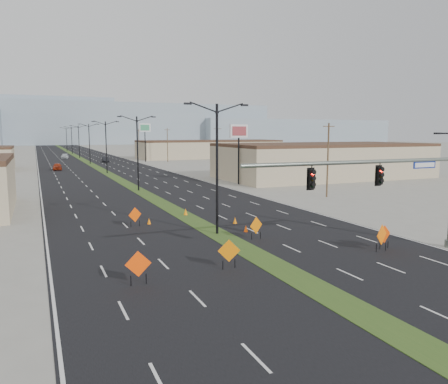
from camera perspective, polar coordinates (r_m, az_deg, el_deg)
name	(u,v)px	position (r m, az deg, el deg)	size (l,w,h in m)	color
ground	(304,282)	(23.98, 10.38, -11.48)	(600.00, 600.00, 0.00)	gray
road_surface	(88,163)	(119.68, -17.29, 3.65)	(25.00, 400.00, 0.02)	black
median_strip	(88,163)	(119.68, -17.29, 3.65)	(2.00, 400.00, 0.04)	#2D4C1B
building_se_near	(323,162)	(79.20, 12.84, 3.88)	(36.00, 18.00, 5.50)	tan
building_se_far	(209,150)	(138.48, -1.91, 5.54)	(44.00, 16.00, 5.00)	tan
mesa_center	(114,124)	(323.13, -14.17, 8.62)	(220.00, 50.00, 28.00)	#8598A6
mesa_east	(290,131)	(363.96, 8.65, 7.86)	(160.00, 50.00, 18.00)	#8598A6
mesa_backdrop	(6,121)	(339.28, -26.62, 8.33)	(140.00, 50.00, 32.00)	#8598A6
signal_mast	(402,181)	(29.88, 22.21, 1.31)	(16.30, 0.60, 8.00)	slate
streetlight_0	(217,165)	(33.36, -0.92, 3.58)	(5.15, 0.24, 10.02)	black
streetlight_1	(138,151)	(60.16, -11.22, 5.30)	(5.15, 0.24, 10.02)	black
streetlight_2	(106,145)	(87.71, -15.14, 5.91)	(5.15, 0.24, 10.02)	black
streetlight_3	(89,142)	(115.47, -17.18, 6.21)	(5.15, 0.24, 10.02)	black
streetlight_4	(79,141)	(143.33, -18.43, 6.40)	(5.15, 0.24, 10.02)	black
streetlight_5	(72,139)	(171.24, -19.27, 6.52)	(5.15, 0.24, 10.02)	black
streetlight_6	(67,138)	(199.17, -19.88, 6.61)	(5.15, 0.24, 10.02)	black
utility_pole_0	(328,159)	(54.72, 13.41, 4.23)	(1.60, 0.20, 9.00)	#4C3823
utility_pole_1	(218,149)	(85.33, -0.84, 5.63)	(1.60, 0.20, 9.00)	#4C3823
utility_pole_2	(167,145)	(118.40, -7.39, 6.16)	(1.60, 0.20, 9.00)	#4C3823
utility_pole_3	(139,142)	(152.34, -11.07, 6.43)	(1.60, 0.20, 9.00)	#4C3823
car_left	(57,167)	(98.41, -20.95, 3.11)	(1.74, 4.34, 1.48)	#9B2A10
car_mid	(105,160)	(121.18, -15.24, 4.11)	(1.47, 4.22, 1.39)	black
car_far	(65,156)	(142.15, -20.08, 4.41)	(1.98, 4.88, 1.42)	silver
construction_sign_0	(138,265)	(23.23, -11.14, -9.34)	(1.36, 0.15, 1.82)	#FF4405
construction_sign_1	(229,252)	(25.41, 0.66, -7.80)	(1.27, 0.41, 1.75)	orange
construction_sign_2	(135,215)	(37.35, -11.55, -3.01)	(1.16, 0.50, 1.65)	#EE4A05
construction_sign_3	(256,226)	(32.40, 4.22, -4.47)	(1.21, 0.47, 1.69)	orange
construction_sign_4	(382,236)	(30.84, 19.90, -5.38)	(1.29, 0.57, 1.83)	#F16305
construction_sign_5	(384,235)	(31.67, 20.22, -5.30)	(1.20, 0.27, 1.62)	#D53A04
cone_0	(246,229)	(34.87, 2.88, -4.80)	(0.33, 0.33, 0.55)	#FF4C05
cone_1	(235,220)	(37.96, 1.44, -3.73)	(0.35, 0.35, 0.58)	orange
cone_2	(186,212)	(41.85, -5.04, -2.61)	(0.40, 0.40, 0.67)	orange
cone_3	(149,221)	(38.23, -9.76, -3.78)	(0.33, 0.33, 0.54)	orange
pole_sign_east_near	(239,136)	(66.47, 1.94, 7.36)	(2.98, 0.54, 9.08)	black
pole_sign_east_far	(145,130)	(120.37, -10.30, 7.93)	(3.33, 1.25, 10.30)	black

